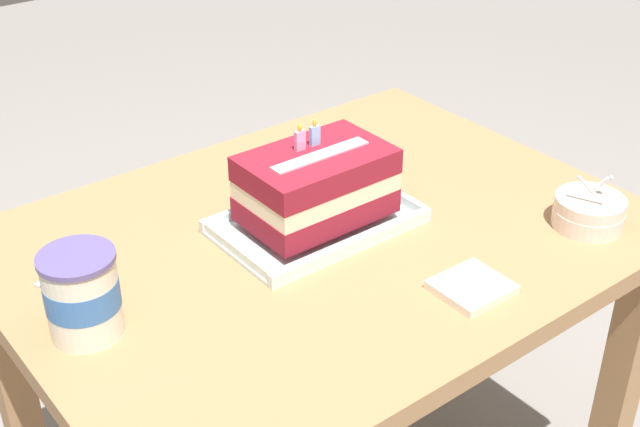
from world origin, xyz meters
The scene contains 7 objects.
dining_table centered at (0.00, 0.00, 0.61)m, with size 1.04×0.79×0.72m.
foil_tray centered at (0.00, 0.02, 0.73)m, with size 0.33×0.21×0.02m.
birthday_cake centered at (0.00, 0.02, 0.80)m, with size 0.24×0.15×0.16m.
bowl_stack centered at (0.36, -0.26, 0.75)m, with size 0.12×0.12×0.10m.
ice_cream_tub centered at (-0.42, -0.01, 0.79)m, with size 0.11×0.11×0.13m.
serving_spoon_near_tray centered at (-0.35, 0.17, 0.73)m, with size 0.13×0.05×0.01m.
napkin_pile centered at (0.07, -0.27, 0.73)m, with size 0.11×0.10×0.01m.
Camera 1 is at (-0.75, -0.95, 1.47)m, focal length 47.87 mm.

